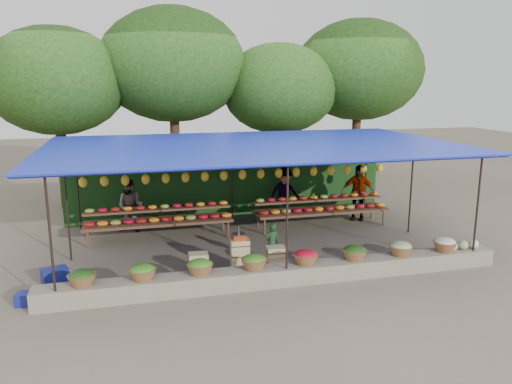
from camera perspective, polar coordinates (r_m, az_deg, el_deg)
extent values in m
plane|color=brown|center=(13.93, -0.22, -6.09)|extent=(60.00, 60.00, 0.00)
cube|color=slate|center=(11.38, 3.25, -9.41)|extent=(10.60, 0.55, 0.40)
cylinder|color=black|center=(10.47, -22.41, -5.38)|extent=(0.05, 0.05, 2.80)
cylinder|color=black|center=(10.86, 3.57, -3.81)|extent=(0.05, 0.05, 2.80)
cylinder|color=black|center=(13.12, 23.94, -2.01)|extent=(0.05, 0.05, 2.80)
cylinder|color=black|center=(13.24, -20.80, -1.61)|extent=(0.05, 0.05, 2.80)
cylinder|color=black|center=(15.43, 17.32, 0.56)|extent=(0.05, 0.05, 2.80)
cylinder|color=black|center=(16.06, -19.75, 0.84)|extent=(0.05, 0.05, 2.80)
cylinder|color=black|center=(16.32, -2.74, 1.75)|extent=(0.05, 0.05, 2.80)
cylinder|color=black|center=(17.91, 12.48, 2.43)|extent=(0.05, 0.05, 2.80)
cube|color=#1727AF|center=(13.31, -0.23, 5.41)|extent=(10.80, 6.60, 0.04)
cube|color=#1727AF|center=(11.42, 2.25, 3.31)|extent=(10.80, 2.19, 0.26)
cube|color=#1727AF|center=(15.26, -2.10, 5.64)|extent=(10.80, 2.19, 0.26)
cylinder|color=gray|center=(14.77, -1.57, 3.06)|extent=(9.60, 0.01, 0.01)
ellipsoid|color=yellow|center=(14.50, -19.16, 1.06)|extent=(0.23, 0.17, 0.30)
ellipsoid|color=yellow|center=(14.47, -16.95, 1.19)|extent=(0.23, 0.17, 0.30)
ellipsoid|color=yellow|center=(14.45, -14.72, 1.31)|extent=(0.23, 0.17, 0.30)
ellipsoid|color=yellow|center=(14.46, -12.50, 1.43)|extent=(0.23, 0.17, 0.30)
ellipsoid|color=yellow|center=(14.49, -10.27, 1.55)|extent=(0.23, 0.17, 0.30)
ellipsoid|color=yellow|center=(14.54, -8.06, 1.67)|extent=(0.23, 0.17, 0.30)
ellipsoid|color=yellow|center=(14.61, -5.87, 1.78)|extent=(0.23, 0.17, 0.30)
ellipsoid|color=yellow|center=(14.70, -3.70, 1.89)|extent=(0.23, 0.17, 0.30)
ellipsoid|color=yellow|center=(14.81, -1.57, 1.99)|extent=(0.23, 0.17, 0.30)
ellipsoid|color=yellow|center=(14.95, 0.54, 2.09)|extent=(0.23, 0.17, 0.30)
ellipsoid|color=yellow|center=(15.10, 2.60, 2.19)|extent=(0.23, 0.17, 0.30)
ellipsoid|color=yellow|center=(15.27, 4.62, 2.28)|extent=(0.23, 0.17, 0.30)
ellipsoid|color=yellow|center=(15.47, 6.59, 2.36)|extent=(0.23, 0.17, 0.30)
ellipsoid|color=yellow|center=(15.68, 8.51, 2.44)|extent=(0.23, 0.17, 0.30)
ellipsoid|color=yellow|center=(15.90, 10.38, 2.52)|extent=(0.23, 0.17, 0.30)
ellipsoid|color=yellow|center=(16.14, 12.19, 2.59)|extent=(0.23, 0.17, 0.30)
ellipsoid|color=yellow|center=(16.40, 13.95, 2.65)|extent=(0.23, 0.17, 0.30)
ellipsoid|color=#204813|center=(10.80, -19.30, -8.98)|extent=(0.52, 0.52, 0.23)
ellipsoid|color=#3C7920|center=(10.75, -12.85, -8.66)|extent=(0.52, 0.52, 0.23)
ellipsoid|color=#3C7920|center=(10.84, -6.44, -8.25)|extent=(0.52, 0.52, 0.23)
ellipsoid|color=#3C7920|center=(11.05, -0.22, -7.74)|extent=(0.52, 0.52, 0.23)
ellipsoid|color=#AD0E20|center=(11.39, 5.69, -7.18)|extent=(0.52, 0.52, 0.23)
ellipsoid|color=#204813|center=(11.84, 11.19, -6.59)|extent=(0.52, 0.52, 0.23)
ellipsoid|color=#8DAC6C|center=(12.39, 16.23, -5.99)|extent=(0.52, 0.52, 0.23)
ellipsoid|color=beige|center=(13.03, 20.80, -5.41)|extent=(0.52, 0.52, 0.23)
cube|color=#1B4A1A|center=(16.59, -2.92, 1.40)|extent=(10.60, 0.06, 2.50)
cylinder|color=#3A2715|center=(18.89, -21.26, 4.18)|extent=(0.36, 0.36, 3.97)
ellipsoid|color=#11340E|center=(18.73, -21.87, 11.70)|extent=(4.77, 4.77, 3.69)
cylinder|color=#3A2715|center=(19.20, -9.22, 5.77)|extent=(0.36, 0.36, 4.48)
ellipsoid|color=#11340E|center=(19.09, -9.52, 14.14)|extent=(5.39, 5.39, 4.17)
cylinder|color=#3A2715|center=(19.73, 2.58, 4.97)|extent=(0.36, 0.36, 3.71)
ellipsoid|color=#11340E|center=(19.56, 2.65, 11.72)|extent=(4.47, 4.47, 3.45)
cylinder|color=#3A2715|center=(21.34, 11.35, 6.18)|extent=(0.36, 0.36, 4.35)
ellipsoid|color=#11340E|center=(21.23, 11.67, 13.49)|extent=(5.24, 5.24, 4.05)
cube|color=#4A2C1D|center=(14.66, -11.03, -3.34)|extent=(4.20, 0.95, 0.08)
cube|color=#4A2C1D|center=(14.88, -11.15, -1.99)|extent=(4.20, 0.35, 0.06)
cylinder|color=#4A2C1D|center=(14.37, -18.69, -5.14)|extent=(0.06, 0.06, 0.50)
cylinder|color=#4A2C1D|center=(14.58, -3.20, -4.23)|extent=(0.06, 0.06, 0.50)
cylinder|color=#4A2C1D|center=(15.14, -18.49, -4.24)|extent=(0.06, 0.06, 0.50)
cylinder|color=#4A2C1D|center=(15.33, -3.79, -3.39)|extent=(0.06, 0.06, 0.50)
ellipsoid|color=maroon|center=(14.51, -18.52, -3.52)|extent=(0.31, 0.26, 0.13)
ellipsoid|color=#89A934|center=(14.88, -18.49, -2.05)|extent=(0.26, 0.22, 0.12)
ellipsoid|color=orange|center=(14.49, -17.14, -3.45)|extent=(0.31, 0.26, 0.13)
ellipsoid|color=#AD0E20|center=(14.85, -17.14, -1.98)|extent=(0.26, 0.22, 0.12)
ellipsoid|color=#89A934|center=(14.47, -15.76, -3.38)|extent=(0.31, 0.26, 0.13)
ellipsoid|color=maroon|center=(14.84, -15.79, -1.91)|extent=(0.26, 0.22, 0.12)
ellipsoid|color=#AD0E20|center=(14.47, -14.37, -3.30)|extent=(0.31, 0.26, 0.13)
ellipsoid|color=orange|center=(14.83, -14.44, -1.84)|extent=(0.26, 0.22, 0.12)
ellipsoid|color=maroon|center=(14.47, -12.99, -3.23)|extent=(0.31, 0.26, 0.13)
ellipsoid|color=maroon|center=(14.84, -13.09, -1.76)|extent=(0.26, 0.22, 0.12)
ellipsoid|color=orange|center=(14.48, -11.60, -3.15)|extent=(0.31, 0.26, 0.13)
ellipsoid|color=orange|center=(14.85, -11.74, -1.69)|extent=(0.26, 0.22, 0.12)
ellipsoid|color=maroon|center=(14.50, -10.22, -3.07)|extent=(0.31, 0.26, 0.13)
ellipsoid|color=#89A934|center=(14.86, -10.40, -1.61)|extent=(0.26, 0.22, 0.12)
ellipsoid|color=orange|center=(14.53, -8.84, -2.99)|extent=(0.31, 0.26, 0.13)
ellipsoid|color=#AD0E20|center=(14.89, -9.05, -1.53)|extent=(0.26, 0.22, 0.12)
ellipsoid|color=#89A934|center=(14.56, -7.47, -2.90)|extent=(0.31, 0.26, 0.13)
ellipsoid|color=maroon|center=(14.93, -7.72, -1.46)|extent=(0.26, 0.22, 0.12)
ellipsoid|color=#AD0E20|center=(14.61, -6.11, -2.82)|extent=(0.31, 0.26, 0.13)
ellipsoid|color=orange|center=(14.97, -6.39, -1.38)|extent=(0.26, 0.22, 0.12)
ellipsoid|color=maroon|center=(14.66, -4.75, -2.74)|extent=(0.31, 0.26, 0.13)
ellipsoid|color=maroon|center=(15.02, -5.07, -1.30)|extent=(0.26, 0.22, 0.12)
ellipsoid|color=orange|center=(14.72, -3.41, -2.65)|extent=(0.31, 0.26, 0.13)
ellipsoid|color=orange|center=(15.08, -3.76, -1.23)|extent=(0.26, 0.22, 0.12)
cube|color=#4A2C1D|center=(15.73, 7.46, -2.12)|extent=(4.20, 0.95, 0.08)
cube|color=#4A2C1D|center=(15.93, 7.09, -0.88)|extent=(4.20, 0.35, 0.06)
cylinder|color=#4A2C1D|center=(14.82, 0.98, -3.93)|extent=(0.06, 0.06, 0.50)
cylinder|color=#4A2C1D|center=(16.27, 14.36, -2.83)|extent=(0.06, 0.06, 0.50)
cylinder|color=#4A2C1D|center=(15.56, 0.19, -3.12)|extent=(0.06, 0.06, 0.50)
cylinder|color=#4A2C1D|center=(16.95, 13.06, -2.15)|extent=(0.06, 0.06, 0.50)
ellipsoid|color=maroon|center=(14.97, 0.91, -2.37)|extent=(0.31, 0.26, 0.13)
ellipsoid|color=#89A934|center=(15.33, 0.47, -0.97)|extent=(0.26, 0.22, 0.12)
ellipsoid|color=orange|center=(15.07, 2.20, -2.28)|extent=(0.31, 0.26, 0.13)
ellipsoid|color=#AD0E20|center=(15.42, 1.73, -0.90)|extent=(0.26, 0.22, 0.12)
ellipsoid|color=#89A934|center=(15.17, 3.47, -2.19)|extent=(0.31, 0.26, 0.13)
ellipsoid|color=maroon|center=(15.52, 2.97, -0.82)|extent=(0.26, 0.22, 0.12)
ellipsoid|color=#AD0E20|center=(15.28, 4.72, -2.10)|extent=(0.31, 0.26, 0.13)
ellipsoid|color=orange|center=(15.63, 4.19, -0.74)|extent=(0.26, 0.22, 0.12)
ellipsoid|color=maroon|center=(15.39, 5.95, -2.02)|extent=(0.31, 0.26, 0.13)
ellipsoid|color=maroon|center=(15.74, 5.40, -0.67)|extent=(0.26, 0.22, 0.12)
ellipsoid|color=orange|center=(15.52, 7.16, -1.93)|extent=(0.31, 0.26, 0.13)
ellipsoid|color=orange|center=(15.86, 6.59, -0.59)|extent=(0.26, 0.22, 0.12)
ellipsoid|color=maroon|center=(15.65, 8.35, -1.84)|extent=(0.31, 0.26, 0.13)
ellipsoid|color=#89A934|center=(15.99, 7.76, -0.52)|extent=(0.26, 0.22, 0.12)
ellipsoid|color=orange|center=(15.78, 9.52, -1.76)|extent=(0.31, 0.26, 0.13)
ellipsoid|color=#AD0E20|center=(16.12, 8.91, -0.45)|extent=(0.26, 0.22, 0.12)
ellipsoid|color=#89A934|center=(15.93, 10.68, -1.68)|extent=(0.31, 0.26, 0.13)
ellipsoid|color=maroon|center=(16.26, 10.05, -0.38)|extent=(0.26, 0.22, 0.12)
ellipsoid|color=#AD0E20|center=(16.08, 11.81, -1.59)|extent=(0.31, 0.26, 0.13)
ellipsoid|color=orange|center=(16.41, 11.16, -0.31)|extent=(0.26, 0.22, 0.12)
ellipsoid|color=maroon|center=(16.23, 12.92, -1.51)|extent=(0.31, 0.26, 0.13)
ellipsoid|color=maroon|center=(16.56, 12.25, -0.24)|extent=(0.26, 0.22, 0.12)
ellipsoid|color=orange|center=(16.39, 14.00, -1.43)|extent=(0.31, 0.26, 0.13)
ellipsoid|color=orange|center=(16.72, 13.32, -0.17)|extent=(0.26, 0.22, 0.12)
cube|color=tan|center=(11.98, -6.56, -8.72)|extent=(0.47, 0.37, 0.25)
cube|color=tan|center=(11.89, -6.59, -7.55)|extent=(0.47, 0.37, 0.25)
cube|color=tan|center=(12.14, -1.84, -8.34)|extent=(0.47, 0.37, 0.25)
cube|color=tan|center=(12.05, -1.85, -7.19)|extent=(0.47, 0.37, 0.25)
cube|color=tan|center=(11.97, -1.86, -6.01)|extent=(0.47, 0.37, 0.25)
cube|color=tan|center=(12.36, 2.28, -7.97)|extent=(0.47, 0.37, 0.25)
cube|color=tan|center=(12.27, 2.29, -6.83)|extent=(0.47, 0.37, 0.25)
cube|color=red|center=(11.90, -1.98, -5.19)|extent=(0.29, 0.25, 0.12)
cylinder|color=gray|center=(11.88, -1.98, -4.85)|extent=(0.31, 0.31, 0.03)
cylinder|color=gray|center=(11.85, -1.98, -4.43)|extent=(0.03, 0.03, 0.21)
imported|color=#1A391D|center=(12.45, 1.85, -5.88)|extent=(0.42, 0.31, 1.03)
imported|color=slate|center=(15.37, -14.16, -1.56)|extent=(0.96, 0.87, 1.62)
imported|color=slate|center=(16.48, 3.27, -0.10)|extent=(1.16, 0.74, 1.70)
imported|color=slate|center=(16.58, 11.55, -0.04)|extent=(1.16, 0.84, 1.82)
cube|color=navy|center=(11.36, -24.67, -11.03)|extent=(0.48, 0.38, 0.26)
cube|color=navy|center=(12.28, -21.99, -8.84)|extent=(0.66, 0.56, 0.33)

